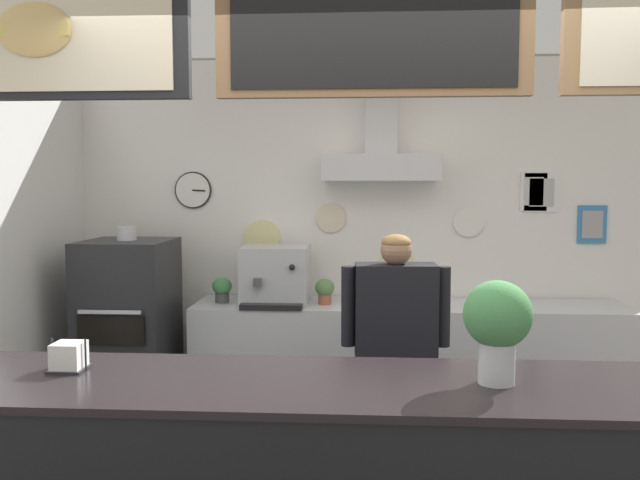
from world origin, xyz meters
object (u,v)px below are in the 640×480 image
(espresso_machine, at_px, (276,275))
(potted_oregano, at_px, (222,289))
(pizza_oven, at_px, (129,335))
(basil_vase, at_px, (497,324))
(napkin_holder, at_px, (69,357))
(shop_worker, at_px, (395,360))
(potted_sage, at_px, (325,290))

(espresso_machine, relative_size, potted_oregano, 2.76)
(espresso_machine, xyz_separation_m, potted_oregano, (-0.41, -0.00, -0.11))
(pizza_oven, bearing_deg, potted_oregano, 18.62)
(espresso_machine, bearing_deg, basil_vase, -64.52)
(potted_oregano, bearing_deg, basil_vase, -57.14)
(pizza_oven, xyz_separation_m, napkin_holder, (0.53, -2.13, 0.41))
(napkin_holder, height_order, basil_vase, basil_vase)
(napkin_holder, bearing_deg, potted_oregano, 87.20)
(pizza_oven, distance_m, shop_worker, 2.14)
(potted_oregano, bearing_deg, shop_worker, -43.65)
(basil_vase, bearing_deg, potted_oregano, 122.86)
(basil_vase, bearing_deg, pizza_oven, 135.13)
(potted_oregano, bearing_deg, napkin_holder, -92.80)
(shop_worker, distance_m, basil_vase, 1.35)
(espresso_machine, xyz_separation_m, napkin_holder, (-0.52, -2.36, -0.01))
(shop_worker, xyz_separation_m, potted_oregano, (-1.25, 1.19, 0.21))
(shop_worker, relative_size, basil_vase, 3.92)
(potted_sage, distance_m, potted_oregano, 0.78)
(shop_worker, bearing_deg, pizza_oven, -29.60)
(pizza_oven, xyz_separation_m, shop_worker, (1.90, -0.97, 0.11))
(shop_worker, distance_m, espresso_machine, 1.49)
(potted_sage, xyz_separation_m, basil_vase, (0.78, -2.41, 0.27))
(pizza_oven, distance_m, espresso_machine, 1.16)
(potted_sage, relative_size, napkin_holder, 1.31)
(espresso_machine, bearing_deg, napkin_holder, -102.55)
(pizza_oven, distance_m, potted_sage, 1.48)
(espresso_machine, distance_m, potted_oregano, 0.42)
(espresso_machine, height_order, potted_sage, espresso_machine)
(potted_sage, bearing_deg, shop_worker, -68.35)
(basil_vase, bearing_deg, napkin_holder, 177.65)
(potted_oregano, bearing_deg, potted_sage, -0.88)
(shop_worker, height_order, espresso_machine, shop_worker)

